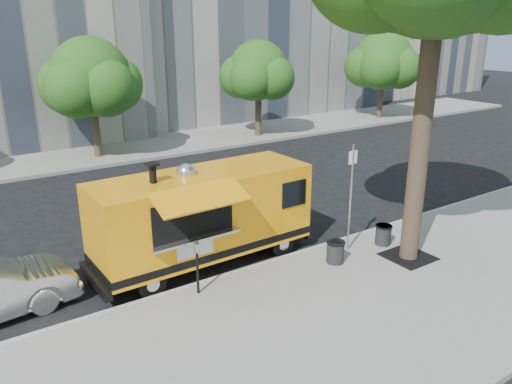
# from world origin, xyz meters

# --- Properties ---
(ground) EXTENTS (120.00, 120.00, 0.00)m
(ground) POSITION_xyz_m (0.00, 0.00, 0.00)
(ground) COLOR black
(ground) RESTS_ON ground
(sidewalk) EXTENTS (60.00, 6.00, 0.15)m
(sidewalk) POSITION_xyz_m (0.00, -4.00, 0.07)
(sidewalk) COLOR gray
(sidewalk) RESTS_ON ground
(curb) EXTENTS (60.00, 0.14, 0.16)m
(curb) POSITION_xyz_m (0.00, -0.93, 0.07)
(curb) COLOR #999993
(curb) RESTS_ON ground
(far_sidewalk) EXTENTS (60.00, 5.00, 0.15)m
(far_sidewalk) POSITION_xyz_m (0.00, 13.50, 0.07)
(far_sidewalk) COLOR gray
(far_sidewalk) RESTS_ON ground
(building_right) EXTENTS (16.00, 12.00, 16.00)m
(building_right) POSITION_xyz_m (30.00, 24.00, 8.00)
(building_right) COLOR #ABA48E
(building_right) RESTS_ON ground
(tree_well) EXTENTS (1.20, 1.20, 0.02)m
(tree_well) POSITION_xyz_m (2.60, -2.80, 0.15)
(tree_well) COLOR black
(tree_well) RESTS_ON sidewalk
(far_tree_b) EXTENTS (3.60, 3.60, 5.50)m
(far_tree_b) POSITION_xyz_m (-1.00, 12.70, 3.83)
(far_tree_b) COLOR #33261C
(far_tree_b) RESTS_ON far_sidewalk
(far_tree_c) EXTENTS (3.24, 3.24, 5.21)m
(far_tree_c) POSITION_xyz_m (8.00, 12.40, 3.72)
(far_tree_c) COLOR #33261C
(far_tree_c) RESTS_ON far_sidewalk
(far_tree_d) EXTENTS (3.78, 3.78, 5.64)m
(far_tree_d) POSITION_xyz_m (18.00, 12.60, 3.89)
(far_tree_d) COLOR #33261C
(far_tree_d) RESTS_ON far_sidewalk
(sign_post) EXTENTS (0.28, 0.06, 3.00)m
(sign_post) POSITION_xyz_m (1.55, -1.55, 1.85)
(sign_post) COLOR silver
(sign_post) RESTS_ON sidewalk
(parking_meter) EXTENTS (0.11, 0.11, 1.33)m
(parking_meter) POSITION_xyz_m (-3.00, -1.35, 0.98)
(parking_meter) COLOR black
(parking_meter) RESTS_ON sidewalk
(food_truck) EXTENTS (6.10, 2.88, 2.97)m
(food_truck) POSITION_xyz_m (-2.03, 0.17, 1.40)
(food_truck) COLOR #FA9B0D
(food_truck) RESTS_ON ground
(trash_bin_left) EXTENTS (0.48, 0.48, 0.57)m
(trash_bin_left) POSITION_xyz_m (2.64, -1.85, 0.46)
(trash_bin_left) COLOR black
(trash_bin_left) RESTS_ON sidewalk
(trash_bin_right) EXTENTS (0.50, 0.50, 0.59)m
(trash_bin_right) POSITION_xyz_m (0.73, -1.94, 0.47)
(trash_bin_right) COLOR black
(trash_bin_right) RESTS_ON sidewalk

